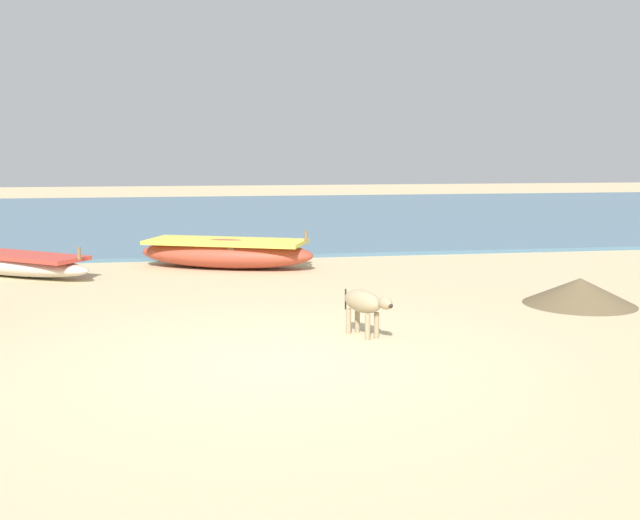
{
  "coord_description": "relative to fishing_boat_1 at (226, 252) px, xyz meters",
  "views": [
    {
      "loc": [
        -0.84,
        -7.53,
        2.19
      ],
      "look_at": [
        0.97,
        3.16,
        0.6
      ],
      "focal_mm": 42.1,
      "sensor_mm": 36.0,
      "label": 1
    }
  ],
  "objects": [
    {
      "name": "sea_water",
      "position": [
        0.26,
        11.05,
        -0.25
      ],
      "size": [
        60.0,
        20.0,
        0.08
      ],
      "primitive_type": "cube",
      "color": "slate",
      "rests_on": "ground"
    },
    {
      "name": "debris_pile_0",
      "position": [
        4.84,
        -4.25,
        -0.1
      ],
      "size": [
        1.65,
        1.65,
        0.38
      ],
      "primitive_type": "cone",
      "rotation": [
        0.0,
        0.0,
        6.24
      ],
      "color": "brown",
      "rests_on": "ground"
    },
    {
      "name": "fishing_boat_1",
      "position": [
        0.0,
        0.0,
        0.0
      ],
      "size": [
        3.52,
        2.27,
        0.74
      ],
      "rotation": [
        0.0,
        0.0,
        5.9
      ],
      "color": "#B74733",
      "rests_on": "ground"
    },
    {
      "name": "ground",
      "position": [
        0.26,
        -6.5,
        -0.29
      ],
      "size": [
        80.0,
        80.0,
        0.0
      ],
      "primitive_type": "plane",
      "color": "#CCB789"
    },
    {
      "name": "calf_near_dun",
      "position": [
        1.37,
        -5.57,
        0.11
      ],
      "size": [
        0.53,
        0.82,
        0.56
      ],
      "rotation": [
        0.0,
        0.0,
        5.17
      ],
      "color": "tan",
      "rests_on": "ground"
    }
  ]
}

